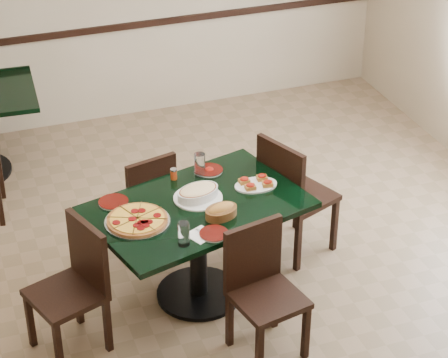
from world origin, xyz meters
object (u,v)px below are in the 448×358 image
object	(u,v)px
chair_left	(76,281)
bruschetta_platter	(256,183)
main_table	(198,228)
chair_right	(291,191)
lasagna_casserole	(198,193)
chair_far	(146,199)
chair_near	(261,283)
bread_basket	(221,211)
pepperoni_pizza	(137,220)

from	to	relation	value
chair_left	bruschetta_platter	size ratio (longest dim) A/B	2.92
chair_left	main_table	bearing A→B (deg)	83.33
chair_right	lasagna_casserole	size ratio (longest dim) A/B	2.84
bruschetta_platter	chair_far	bearing A→B (deg)	141.56
chair_near	chair_right	xyz separation A→B (m)	(0.57, 0.86, 0.05)
chair_far	lasagna_casserole	size ratio (longest dim) A/B	2.47
main_table	chair_right	distance (m)	0.83
chair_right	lasagna_casserole	xyz separation A→B (m)	(-0.76, -0.19, 0.26)
bread_basket	bruschetta_platter	distance (m)	0.44
pepperoni_pizza	bread_basket	size ratio (longest dim) A/B	1.64
chair_left	bread_basket	xyz separation A→B (m)	(0.97, 0.02, 0.29)
lasagna_casserole	bruschetta_platter	xyz separation A→B (m)	(0.42, 0.02, -0.02)
chair_near	bread_basket	world-z (taller)	chair_near
chair_far	bruschetta_platter	xyz separation A→B (m)	(0.63, -0.54, 0.31)
main_table	chair_far	size ratio (longest dim) A/B	1.88
chair_near	chair_far	bearing A→B (deg)	96.48
chair_near	pepperoni_pizza	xyz separation A→B (m)	(-0.64, 0.54, 0.28)
chair_near	bruschetta_platter	distance (m)	0.78
chair_right	bruschetta_platter	size ratio (longest dim) A/B	3.15
chair_near	pepperoni_pizza	bearing A→B (deg)	128.34
chair_far	bruschetta_platter	size ratio (longest dim) A/B	2.74
chair_near	main_table	bearing A→B (deg)	97.88
lasagna_casserole	chair_left	bearing A→B (deg)	-179.48
pepperoni_pizza	bruschetta_platter	world-z (taller)	bruschetta_platter
chair_left	lasagna_casserole	xyz separation A→B (m)	(0.90, 0.27, 0.30)
main_table	pepperoni_pizza	bearing A→B (deg)	174.08
chair_left	bread_basket	world-z (taller)	chair_left
chair_far	chair_near	bearing A→B (deg)	94.43
chair_far	pepperoni_pizza	world-z (taller)	chair_far
pepperoni_pizza	bread_basket	bearing A→B (deg)	-12.47
bread_basket	chair_right	bearing A→B (deg)	17.70
pepperoni_pizza	lasagna_casserole	xyz separation A→B (m)	(0.45, 0.13, 0.03)
chair_right	bread_basket	xyz separation A→B (m)	(-0.69, -0.44, 0.25)
main_table	chair_far	xyz separation A→B (m)	(-0.19, 0.63, -0.11)
main_table	chair_far	bearing A→B (deg)	91.60
chair_left	lasagna_casserole	bearing A→B (deg)	86.96
chair_near	bread_basket	xyz separation A→B (m)	(-0.11, 0.42, 0.30)
chair_right	chair_left	bearing A→B (deg)	83.91
chair_far	bread_basket	bearing A→B (deg)	95.87
pepperoni_pizza	bruschetta_platter	bearing A→B (deg)	9.99
bread_basket	chair_near	bearing A→B (deg)	-89.89
chair_far	chair_right	distance (m)	1.05
lasagna_casserole	bruschetta_platter	world-z (taller)	lasagna_casserole
lasagna_casserole	bread_basket	distance (m)	0.26
chair_near	chair_left	world-z (taller)	chair_left
bread_basket	main_table	bearing A→B (deg)	103.32
main_table	bruschetta_platter	distance (m)	0.50
main_table	chair_near	size ratio (longest dim) A/B	1.79
main_table	lasagna_casserole	world-z (taller)	lasagna_casserole
chair_far	chair_near	world-z (taller)	chair_near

